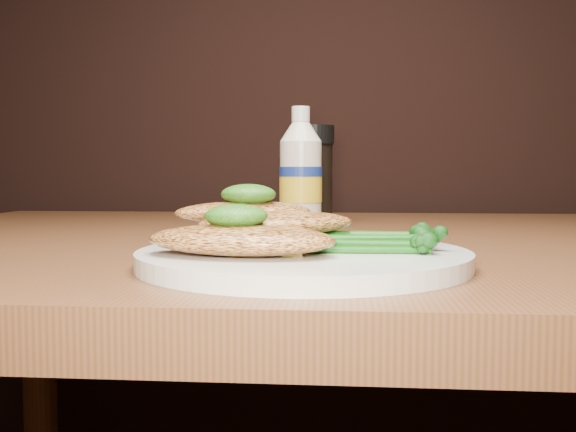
{
  "coord_description": "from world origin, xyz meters",
  "views": [
    {
      "loc": [
        -0.01,
        0.31,
        0.82
      ],
      "look_at": [
        -0.06,
        0.8,
        0.79
      ],
      "focal_mm": 41.42,
      "sensor_mm": 36.0,
      "label": 1
    }
  ],
  "objects": [
    {
      "name": "chicken_front",
      "position": [
        -0.09,
        0.77,
        0.77
      ],
      "size": [
        0.14,
        0.09,
        0.02
      ],
      "primitive_type": "ellipsoid",
      "rotation": [
        0.0,
        0.0,
        -0.12
      ],
      "color": "#D78E44",
      "rests_on": "plate"
    },
    {
      "name": "plate",
      "position": [
        -0.05,
        0.81,
        0.76
      ],
      "size": [
        0.25,
        0.25,
        0.01
      ],
      "primitive_type": "cylinder",
      "color": "white",
      "rests_on": "dining_table"
    },
    {
      "name": "broccolini_bundle",
      "position": [
        0.0,
        0.81,
        0.77
      ],
      "size": [
        0.15,
        0.13,
        0.02
      ],
      "primitive_type": null,
      "rotation": [
        0.0,
        0.0,
        -0.33
      ],
      "color": "#165913",
      "rests_on": "plate"
    },
    {
      "name": "mayo_bottle",
      "position": [
        -0.07,
        1.14,
        0.83
      ],
      "size": [
        0.07,
        0.07,
        0.15
      ],
      "primitive_type": null,
      "rotation": [
        0.0,
        0.0,
        -0.33
      ],
      "color": "beige",
      "rests_on": "dining_table"
    },
    {
      "name": "pesto_back",
      "position": [
        -0.09,
        0.85,
        0.8
      ],
      "size": [
        0.05,
        0.05,
        0.02
      ],
      "primitive_type": "ellipsoid",
      "rotation": [
        0.0,
        0.0,
        -0.22
      ],
      "color": "black",
      "rests_on": "chicken_back"
    },
    {
      "name": "chicken_back",
      "position": [
        -0.1,
        0.85,
        0.79
      ],
      "size": [
        0.13,
        0.1,
        0.02
      ],
      "primitive_type": "ellipsoid",
      "rotation": [
        0.0,
        0.0,
        0.43
      ],
      "color": "#D78E44",
      "rests_on": "plate"
    },
    {
      "name": "pepper_grinder",
      "position": [
        -0.06,
        1.21,
        0.82
      ],
      "size": [
        0.06,
        0.06,
        0.13
      ],
      "primitive_type": null,
      "rotation": [
        0.0,
        0.0,
        0.15
      ],
      "color": "black",
      "rests_on": "dining_table"
    },
    {
      "name": "pesto_front",
      "position": [
        -0.09,
        0.78,
        0.79
      ],
      "size": [
        0.05,
        0.05,
        0.02
      ],
      "primitive_type": "ellipsoid",
      "rotation": [
        0.0,
        0.0,
        -0.13
      ],
      "color": "black",
      "rests_on": "chicken_front"
    },
    {
      "name": "chicken_mid",
      "position": [
        -0.07,
        0.82,
        0.78
      ],
      "size": [
        0.14,
        0.12,
        0.02
      ],
      "primitive_type": "ellipsoid",
      "rotation": [
        0.0,
        0.0,
        0.48
      ],
      "color": "#D78E44",
      "rests_on": "plate"
    }
  ]
}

